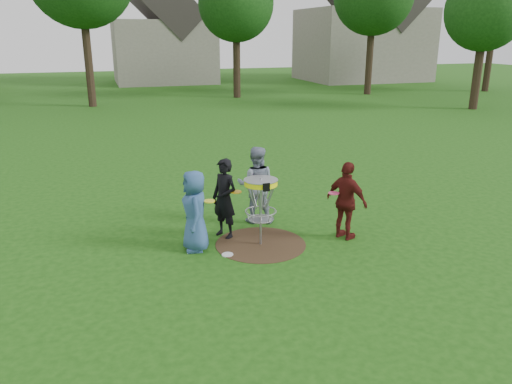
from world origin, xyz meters
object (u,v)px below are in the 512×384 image
object	(u,v)px
player_maroon	(347,201)
disc_golf_basket	(261,196)
player_black	(224,198)
player_grey	(256,185)
player_blue	(195,211)

from	to	relation	value
player_maroon	disc_golf_basket	distance (m)	1.77
player_black	player_grey	size ratio (longest dim) A/B	0.96
player_blue	disc_golf_basket	world-z (taller)	player_blue
player_black	disc_golf_basket	bearing A→B (deg)	10.35
player_blue	disc_golf_basket	bearing A→B (deg)	85.84
player_black	disc_golf_basket	xyz separation A→B (m)	(0.57, -0.62, 0.20)
player_black	player_grey	bearing A→B (deg)	93.82
player_grey	player_maroon	world-z (taller)	player_grey
player_black	player_maroon	xyz separation A→B (m)	(2.30, -0.85, -0.02)
player_blue	player_black	size ratio (longest dim) A/B	0.96
disc_golf_basket	player_maroon	bearing A→B (deg)	-7.32
player_maroon	disc_golf_basket	xyz separation A→B (m)	(-1.74, 0.22, 0.22)
player_maroon	disc_golf_basket	size ratio (longest dim) A/B	1.16
player_blue	player_maroon	distance (m)	3.03
player_grey	disc_golf_basket	distance (m)	1.29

